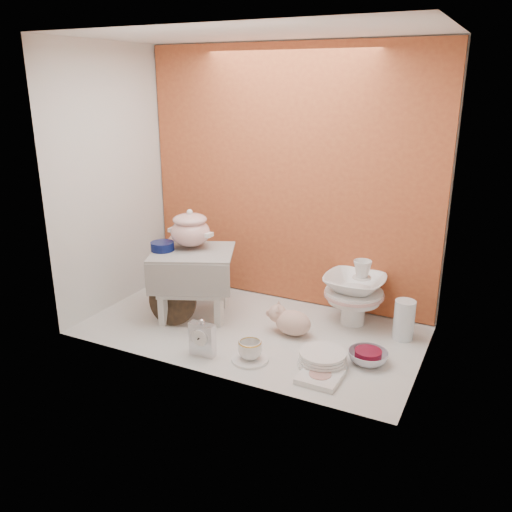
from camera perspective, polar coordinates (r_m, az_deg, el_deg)
The scene contains 17 objects.
ground at distance 2.92m, azimuth -0.53°, elevation -7.89°, with size 1.80×1.80×0.00m, color silver.
niche_shell at distance 2.80m, azimuth 1.11°, elevation 10.94°, with size 1.86×1.03×1.53m.
step_stool at distance 3.03m, azimuth -6.73°, elevation -2.99°, with size 0.45×0.38×0.39m, color silver, non-canonical shape.
soup_tureen at distance 3.00m, azimuth -7.09°, elevation 2.97°, with size 0.26×0.26×0.22m, color white, non-canonical shape.
cobalt_bowl at distance 2.99m, azimuth -10.04°, elevation 1.04°, with size 0.13×0.13×0.05m, color #091145.
floral_platter at distance 3.50m, azimuth -7.07°, elevation -0.17°, with size 0.38×0.13×0.37m, color white, non-canonical shape.
blue_white_vase at distance 3.38m, azimuth -5.67°, elevation -1.97°, with size 0.24×0.24×0.25m, color white.
lacquer_tray at distance 2.97m, azimuth -8.98°, elevation -4.66°, with size 0.29×0.09×0.28m, color black, non-canonical shape.
mantel_clock at distance 2.64m, azimuth -5.80°, elevation -8.73°, with size 0.13×0.05×0.19m, color silver.
plush_pig at distance 2.83m, azimuth 4.00°, elevation -7.14°, with size 0.25×0.17×0.15m, color #CFA592.
teacup_saucer at distance 2.62m, azimuth -0.64°, elevation -11.04°, with size 0.18×0.18×0.01m, color white.
gold_rim_teacup at distance 2.60m, azimuth -0.65°, elevation -10.03°, with size 0.12×0.12×0.09m, color white.
lattice_dish at distance 2.49m, azimuth 6.90°, elevation -12.79°, with size 0.19×0.19×0.03m, color white.
dinner_plate_stack at distance 2.58m, azimuth 7.17°, elevation -10.90°, with size 0.24×0.24×0.07m, color white.
crystal_bowl at distance 2.65m, azimuth 11.95°, elevation -10.59°, with size 0.19×0.19×0.06m, color silver.
clear_glass_vase at distance 2.88m, azimuth 15.64°, elevation -6.65°, with size 0.11×0.11×0.21m, color silver.
porcelain_tower at distance 2.97m, azimuth 10.51°, elevation -3.78°, with size 0.33×0.33×0.38m, color white, non-canonical shape.
Camera 1 is at (1.19, -2.33, 1.30)m, focal length 37.18 mm.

